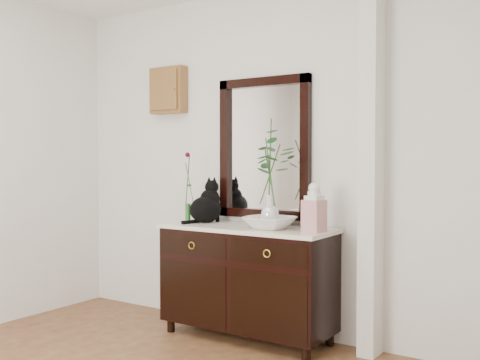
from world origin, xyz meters
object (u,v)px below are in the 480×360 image
Objects in this scene: sideboard at (247,276)px; cat at (206,201)px; ginger_jar at (314,207)px; lotus_bowl at (270,223)px.

cat is at bearing 175.24° from sideboard.
sideboard is at bearing 176.21° from ginger_jar.
cat is 0.98× the size of ginger_jar.
lotus_bowl reaches higher than sideboard.
cat reaches higher than sideboard.
ginger_jar reaches higher than lotus_bowl.
ginger_jar is at bearing 0.28° from lotus_bowl.
cat reaches higher than lotus_bowl.
sideboard is 3.86× the size of cat.
cat is (-0.42, 0.03, 0.55)m from sideboard.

